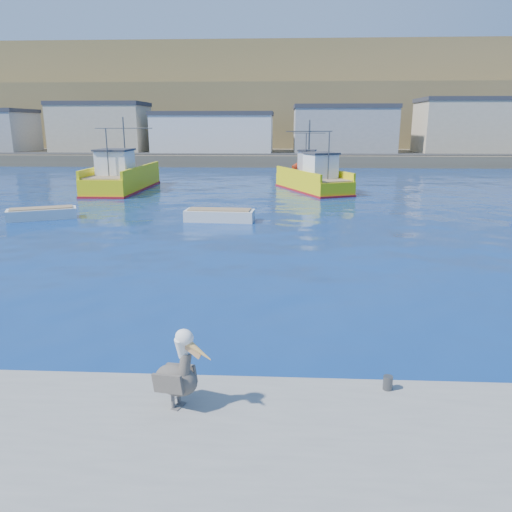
% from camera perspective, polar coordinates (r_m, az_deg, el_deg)
% --- Properties ---
extents(ground, '(260.00, 260.00, 0.00)m').
position_cam_1_polar(ground, '(14.18, -0.27, -9.58)').
color(ground, navy).
rests_on(ground, ground).
extents(dock_bollards, '(36.20, 0.20, 0.30)m').
position_cam_1_polar(dock_bollards, '(10.83, 1.93, -13.95)').
color(dock_bollards, '#4C4C4C').
rests_on(dock_bollards, dock).
extents(far_shore, '(200.00, 81.00, 24.00)m').
position_cam_1_polar(far_shore, '(122.14, 2.79, 16.30)').
color(far_shore, brown).
rests_on(far_shore, ground).
extents(trawler_yellow_a, '(5.36, 11.77, 6.57)m').
position_cam_1_polar(trawler_yellow_a, '(47.54, -15.10, 8.55)').
color(trawler_yellow_a, yellow).
rests_on(trawler_yellow_a, ground).
extents(trawler_yellow_b, '(6.83, 10.19, 6.30)m').
position_cam_1_polar(trawler_yellow_b, '(45.49, 6.66, 8.56)').
color(trawler_yellow_b, yellow).
rests_on(trawler_yellow_b, ground).
extents(boat_orange, '(3.71, 7.21, 5.90)m').
position_cam_1_polar(boat_orange, '(56.64, 5.87, 9.82)').
color(boat_orange, red).
rests_on(boat_orange, ground).
extents(skiff_left, '(4.36, 3.01, 0.90)m').
position_cam_1_polar(skiff_left, '(34.62, -23.26, 4.37)').
color(skiff_left, silver).
rests_on(skiff_left, ground).
extents(skiff_mid, '(4.36, 1.77, 0.93)m').
position_cam_1_polar(skiff_mid, '(31.24, -4.18, 4.55)').
color(skiff_mid, silver).
rests_on(skiff_mid, ground).
extents(pelican, '(1.32, 0.84, 1.67)m').
position_cam_1_polar(pelican, '(9.98, -8.91, -13.16)').
color(pelican, '#595451').
rests_on(pelican, dock).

